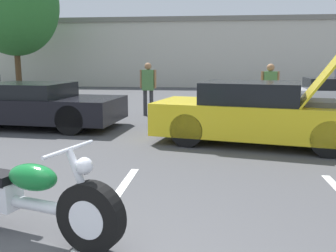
% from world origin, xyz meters
% --- Properties ---
extents(parking_stripe_middle, '(0.12, 4.87, 0.01)m').
position_xyz_m(parking_stripe_middle, '(-0.08, 1.04, 0.00)').
color(parking_stripe_middle, white).
rests_on(parking_stripe_middle, ground).
extents(far_building, '(32.00, 4.20, 4.40)m').
position_xyz_m(far_building, '(0.00, 23.63, 2.34)').
color(far_building, beige).
rests_on(far_building, ground).
extents(tree_background, '(4.83, 4.83, 7.51)m').
position_xyz_m(tree_background, '(-9.71, 17.88, 4.73)').
color(tree_background, brown).
rests_on(tree_background, ground).
extents(motorcycle, '(2.47, 0.98, 0.97)m').
position_xyz_m(motorcycle, '(-0.85, 1.12, 0.40)').
color(motorcycle, black).
rests_on(motorcycle, ground).
extents(show_car_hood_open, '(4.56, 2.60, 2.10)m').
position_xyz_m(show_car_hood_open, '(2.12, 5.63, 0.64)').
color(show_car_hood_open, yellow).
rests_on(show_car_hood_open, ground).
extents(parked_car_mid_row, '(4.56, 2.27, 1.15)m').
position_xyz_m(parked_car_mid_row, '(-3.48, 7.03, 0.57)').
color(parked_car_mid_row, black).
rests_on(parked_car_mid_row, ground).
extents(spectator_by_show_car, '(0.52, 0.21, 1.64)m').
position_xyz_m(spectator_by_show_car, '(2.77, 8.70, 0.97)').
color(spectator_by_show_car, gray).
rests_on(spectator_by_show_car, ground).
extents(spectator_midground, '(0.52, 0.22, 1.66)m').
position_xyz_m(spectator_midground, '(-0.85, 9.33, 0.98)').
color(spectator_midground, '#333338').
rests_on(spectator_midground, ground).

